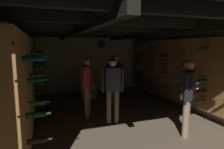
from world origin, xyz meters
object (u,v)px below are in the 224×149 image
person_host_center (113,85)px  person_guest_mid_left (87,82)px  person_guest_far_right (115,75)px  wine_crate_stack (88,91)px  display_bottle (85,79)px  person_guest_near_right (188,91)px

person_host_center → person_guest_mid_left: 0.75m
person_host_center → person_guest_far_right: (0.63, 1.56, -0.01)m
person_host_center → person_guest_mid_left: (-0.49, 0.56, -0.01)m
person_host_center → person_guest_far_right: 1.68m
wine_crate_stack → person_guest_mid_left: size_ratio=0.38×
person_guest_mid_left → wine_crate_stack: bearing=76.9°
display_bottle → person_guest_far_right: (0.80, -0.76, 0.20)m
display_bottle → person_host_center: bearing=-85.9°
wine_crate_stack → person_guest_near_right: 3.75m
display_bottle → person_guest_far_right: person_guest_far_right is taller
person_host_center → person_guest_mid_left: bearing=131.4°
person_guest_far_right → person_guest_mid_left: bearing=-138.6°
wine_crate_stack → person_guest_near_right: (1.28, -3.46, 0.65)m
person_host_center → person_guest_near_right: 1.66m
person_guest_far_right → person_guest_mid_left: person_guest_far_right is taller
person_guest_far_right → person_guest_mid_left: 1.50m
wine_crate_stack → person_guest_far_right: bearing=-46.7°
person_guest_mid_left → person_guest_near_right: bearing=-45.1°
person_guest_far_right → person_host_center: bearing=-112.2°
person_guest_near_right → person_host_center: bearing=136.4°
person_host_center → person_guest_far_right: person_host_center is taller
person_guest_near_right → wine_crate_stack: bearing=110.4°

